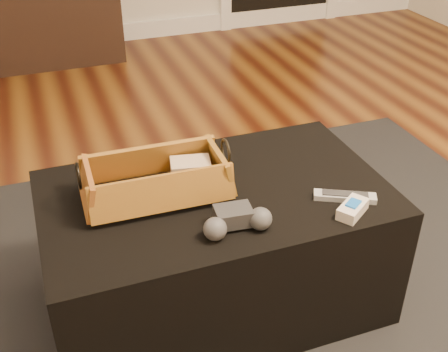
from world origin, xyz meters
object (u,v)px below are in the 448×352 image
object	(u,v)px
wicker_basket	(156,181)
silver_remote	(345,196)
tv_remote	(151,192)
media_cabinet	(15,25)
cream_gadget	(353,209)
game_controller	(236,221)
ottoman	(216,248)

from	to	relation	value
wicker_basket	silver_remote	xyz separation A→B (m)	(0.49, -0.20, -0.04)
silver_remote	tv_remote	bearing A→B (deg)	160.43
media_cabinet	cream_gadget	world-z (taller)	media_cabinet
wicker_basket	silver_remote	size ratio (longest dim) A/B	2.45
media_cabinet	silver_remote	world-z (taller)	media_cabinet
cream_gadget	tv_remote	bearing A→B (deg)	153.06
game_controller	silver_remote	world-z (taller)	game_controller
wicker_basket	game_controller	xyz separation A→B (m)	(0.15, -0.23, -0.02)
wicker_basket	cream_gadget	size ratio (longest dim) A/B	3.71
tv_remote	silver_remote	bearing A→B (deg)	-24.17
media_cabinet	tv_remote	size ratio (longest dim) A/B	5.89
tv_remote	wicker_basket	distance (m)	0.03
ottoman	tv_remote	world-z (taller)	tv_remote
tv_remote	cream_gadget	world-z (taller)	same
tv_remote	game_controller	world-z (taller)	game_controller
media_cabinet	silver_remote	xyz separation A→B (m)	(0.81, -2.65, 0.19)
media_cabinet	silver_remote	size ratio (longest dim) A/B	7.47
game_controller	cream_gadget	bearing A→B (deg)	-7.33
ottoman	cream_gadget	xyz separation A→B (m)	(0.31, -0.23, 0.23)
media_cabinet	cream_gadget	xyz separation A→B (m)	(0.79, -2.72, 0.20)
ottoman	media_cabinet	bearing A→B (deg)	100.85
wicker_basket	silver_remote	bearing A→B (deg)	-21.87
tv_remote	media_cabinet	bearing A→B (deg)	92.17
ottoman	game_controller	bearing A→B (deg)	-92.60
wicker_basket	game_controller	distance (m)	0.27
ottoman	tv_remote	distance (m)	0.30
tv_remote	game_controller	bearing A→B (deg)	-54.93
ottoman	silver_remote	xyz separation A→B (m)	(0.33, -0.16, 0.22)
ottoman	wicker_basket	bearing A→B (deg)	167.59
media_cabinet	tv_remote	distance (m)	2.49
silver_remote	ottoman	bearing A→B (deg)	153.87
media_cabinet	wicker_basket	bearing A→B (deg)	-82.71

